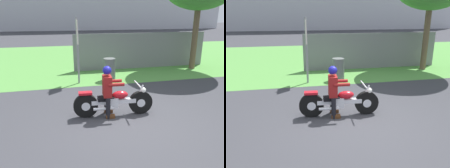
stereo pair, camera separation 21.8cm
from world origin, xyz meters
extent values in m
plane|color=#38383D|center=(0.00, 0.00, 0.00)|extent=(120.00, 120.00, 0.00)
cube|color=#549342|center=(0.00, 9.37, 0.00)|extent=(60.00, 12.00, 0.01)
cylinder|color=black|center=(0.41, 0.56, 0.33)|extent=(0.67, 0.16, 0.66)
cylinder|color=silver|center=(0.41, 0.56, 0.33)|extent=(0.24, 0.16, 0.23)
cylinder|color=black|center=(-1.13, 0.66, 0.33)|extent=(0.67, 0.16, 0.66)
cylinder|color=silver|center=(-1.13, 0.66, 0.33)|extent=(0.24, 0.16, 0.23)
cube|color=silver|center=(-0.36, 0.61, 0.41)|extent=(1.23, 0.22, 0.12)
cube|color=silver|center=(-0.41, 0.61, 0.39)|extent=(0.34, 0.26, 0.28)
ellipsoid|color=#B2141E|center=(-0.18, 0.60, 0.59)|extent=(0.46, 0.27, 0.22)
cube|color=black|center=(-0.58, 0.62, 0.51)|extent=(0.46, 0.27, 0.10)
cube|color=#B2141E|center=(-1.13, 0.66, 0.69)|extent=(0.37, 0.22, 0.06)
cylinder|color=silver|center=(0.36, 0.56, 0.58)|extent=(0.26, 0.07, 0.53)
cylinder|color=silver|center=(0.31, 0.56, 0.87)|extent=(0.08, 0.66, 0.04)
sphere|color=white|center=(0.47, 0.55, 0.69)|extent=(0.16, 0.16, 0.16)
cylinder|color=silver|center=(-0.67, 0.49, 0.27)|extent=(0.55, 0.12, 0.08)
cylinder|color=black|center=(-0.53, 0.80, 0.29)|extent=(0.12, 0.12, 0.58)
cube|color=#593319|center=(-0.47, 0.80, 0.05)|extent=(0.25, 0.12, 0.10)
cylinder|color=black|center=(-0.55, 0.44, 0.29)|extent=(0.12, 0.12, 0.58)
cube|color=#593319|center=(-0.49, 0.44, 0.05)|extent=(0.25, 0.12, 0.10)
cube|color=maroon|center=(-0.54, 0.62, 0.86)|extent=(0.25, 0.39, 0.56)
cylinder|color=maroon|center=(-0.31, 0.78, 0.94)|extent=(0.43, 0.12, 0.09)
cylinder|color=maroon|center=(-0.33, 0.44, 0.94)|extent=(0.43, 0.12, 0.09)
sphere|color=#D8A884|center=(-0.54, 0.62, 1.26)|extent=(0.20, 0.20, 0.20)
sphere|color=navy|center=(-0.54, 0.62, 1.29)|extent=(0.24, 0.24, 0.24)
cylinder|color=brown|center=(4.92, 5.15, 1.52)|extent=(0.28, 0.28, 3.05)
cylinder|color=#595E5B|center=(0.30, 4.04, 0.47)|extent=(0.51, 0.51, 0.94)
cylinder|color=gray|center=(-1.00, 3.90, 1.30)|extent=(0.08, 0.08, 2.60)
cube|color=silver|center=(-1.00, 3.90, 2.05)|extent=(0.04, 0.60, 0.90)
cube|color=slate|center=(2.44, 5.92, 0.90)|extent=(7.00, 0.06, 1.80)
camera|label=1|loc=(-1.74, -4.99, 2.71)|focal=36.16mm
camera|label=2|loc=(-1.53, -5.04, 2.71)|focal=36.16mm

